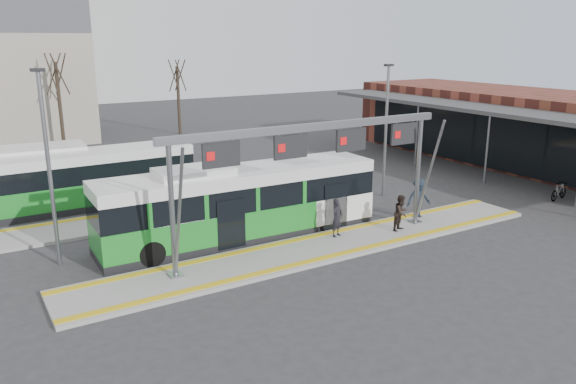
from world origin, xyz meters
The scene contains 17 objects.
ground centered at (0.00, 0.00, 0.00)m, with size 120.00×120.00×0.00m, color #2D2D30.
platform_main centered at (0.00, 0.00, 0.07)m, with size 22.00×3.00×0.15m, color gray.
platform_second centered at (-4.00, 8.00, 0.07)m, with size 20.00×3.00×0.15m, color gray.
tactile_main centered at (0.00, 0.00, 0.16)m, with size 22.00×2.65×0.02m.
tactile_second centered at (-4.00, 9.15, 0.16)m, with size 20.00×0.35×0.02m.
gantry centered at (-0.35, 0.25, 4.30)m, with size 13.00×1.68×5.20m.
station_building centered at (21.83, 4.00, 2.53)m, with size 11.50×32.00×5.00m.
hero_bus centered at (-2.44, 3.04, 1.58)m, with size 12.64×3.00×3.46m.
bg_bus_green centered at (-7.50, 11.62, 1.46)m, with size 11.86×2.65×2.96m.
passenger_a centered at (1.15, 0.67, 1.00)m, with size 0.62×0.41×1.70m, color black.
passenger_b centered at (4.10, -0.20, 0.98)m, with size 0.80×0.63×1.65m, color black.
passenger_c centered at (6.15, 0.80, 1.12)m, with size 1.25×0.72×1.94m, color #18222C.
bicycle_d centered at (15.31, -0.64, 0.50)m, with size 0.47×1.67×1.01m, color gray.
tree_left centered at (-5.32, 28.11, 5.92)m, with size 1.40×1.40×7.80m.
tree_mid centered at (5.48, 31.19, 5.30)m, with size 1.40×1.40×6.99m.
lamp_west centered at (-9.91, 4.03, 4.04)m, with size 0.50×0.25×7.59m.
lamp_east centered at (7.63, 5.09, 3.89)m, with size 0.50×0.25×7.30m.
Camera 1 is at (-12.95, -18.26, 8.66)m, focal length 35.00 mm.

